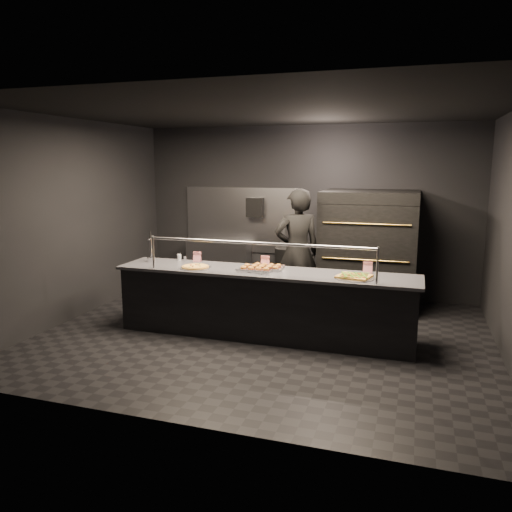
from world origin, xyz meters
name	(u,v)px	position (x,y,z in m)	size (l,w,h in m)	color
room	(264,228)	(-0.02, 0.05, 1.50)	(6.04, 6.00, 3.00)	black
service_counter	(264,303)	(0.00, 0.00, 0.46)	(4.10, 0.78, 1.37)	black
pizza_oven	(369,249)	(1.20, 1.90, 0.97)	(1.50, 1.23, 1.91)	black
prep_shelf	(219,265)	(-1.60, 2.32, 0.45)	(1.20, 0.35, 0.90)	#99999E
towel_dispenser	(255,207)	(-0.90, 2.39, 1.55)	(0.30, 0.20, 0.35)	black
fire_extinguisher	(284,235)	(-0.35, 2.40, 1.06)	(0.14, 0.14, 0.51)	#B2B2B7
beer_tap	(151,252)	(-1.76, 0.10, 1.06)	(0.12, 0.17, 0.47)	silver
round_pizza	(195,267)	(-0.95, -0.13, 0.94)	(0.43, 0.43, 0.03)	silver
slider_tray_a	(256,268)	(-0.10, -0.03, 0.95)	(0.55, 0.48, 0.07)	silver
slider_tray_b	(266,267)	(0.00, 0.11, 0.95)	(0.48, 0.38, 0.07)	silver
square_pizza	(354,277)	(1.21, -0.08, 0.94)	(0.50, 0.50, 0.05)	silver
condiment_jar	(181,258)	(-1.37, 0.28, 0.97)	(0.15, 0.06, 0.10)	silver
tent_cards	(274,262)	(0.05, 0.28, 1.00)	(2.57, 0.04, 0.15)	white
trash_bin	(289,272)	(-0.21, 2.22, 0.43)	(0.52, 0.52, 0.86)	black
worker	(297,252)	(0.17, 1.21, 0.98)	(0.72, 0.47, 1.97)	black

